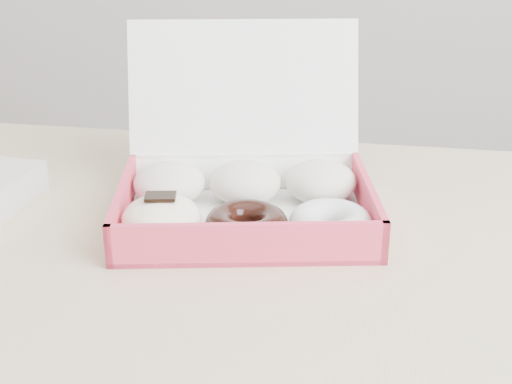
# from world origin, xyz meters

# --- Properties ---
(table) EXTENTS (1.20, 0.80, 0.75)m
(table) POSITION_xyz_m (0.00, 0.00, 0.67)
(table) COLOR tan
(table) RESTS_ON ground
(donut_box) EXTENTS (0.32, 0.30, 0.20)m
(donut_box) POSITION_xyz_m (0.00, 0.13, 0.78)
(donut_box) COLOR white
(donut_box) RESTS_ON table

